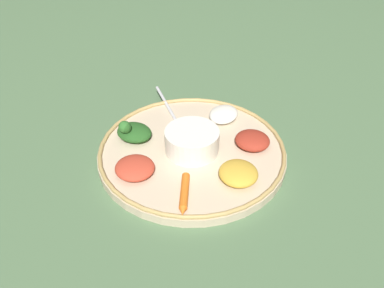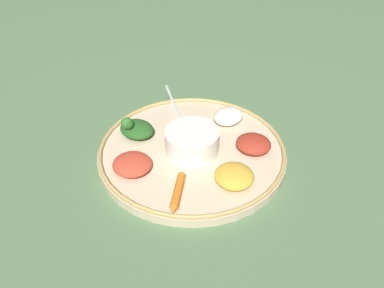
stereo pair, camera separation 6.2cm
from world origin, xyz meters
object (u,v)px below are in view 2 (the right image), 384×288
Objects in this scene: spoon at (177,113)px; greens_pile at (135,128)px; carrot_near_spoon at (177,193)px; center_bowl at (192,140)px.

spoon is 1.81× the size of greens_pile.
carrot_near_spoon is at bearing -131.69° from greens_pile.
greens_pile is at bearing 88.24° from center_bowl.
spoon is at bearing 35.52° from center_bowl.
greens_pile is (0.00, 0.12, -0.01)m from center_bowl.
spoon is 0.11m from greens_pile.
greens_pile reaches higher than carrot_near_spoon.
spoon is (0.10, 0.07, -0.02)m from center_bowl.
carrot_near_spoon is (-0.13, -0.15, -0.01)m from greens_pile.
center_bowl is at bearing -91.76° from greens_pile.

